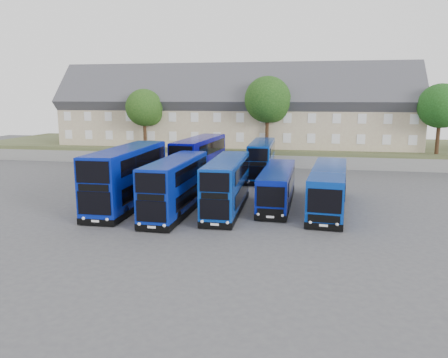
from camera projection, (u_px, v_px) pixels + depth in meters
ground at (208, 219)px, 31.42m from camera, size 120.00×120.00×0.00m
retaining_wall at (249, 161)px, 54.48m from camera, size 70.00×0.40×1.50m
earth_bank at (258, 149)px, 64.09m from camera, size 80.00×20.00×2.00m
terrace_row at (234, 112)px, 59.72m from camera, size 48.00×10.40×11.20m
dd_front_left at (127, 178)px, 34.62m from camera, size 2.78×11.72×4.65m
dd_front_mid at (176, 187)px, 32.59m from camera, size 2.58×10.30×4.07m
dd_front_right at (227, 186)px, 33.14m from camera, size 2.47×10.06×3.98m
dd_rear_left at (200, 161)px, 44.59m from camera, size 3.35×11.40×4.47m
dd_rear_right at (262, 160)px, 46.80m from camera, size 2.42×9.87×3.90m
coach_east_a at (277, 187)px, 35.33m from camera, size 2.55×10.87×2.95m
coach_east_b at (328, 189)px, 33.74m from camera, size 3.60×12.11×3.26m
tree_west at (145, 109)px, 56.83m from camera, size 4.80×4.80×7.65m
tree_mid at (269, 101)px, 54.28m from camera, size 5.76×5.76×9.18m
tree_east at (442, 108)px, 50.37m from camera, size 5.12×5.12×8.16m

